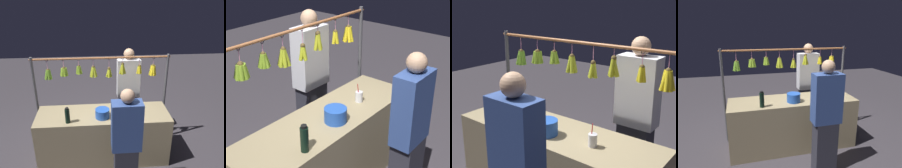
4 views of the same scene
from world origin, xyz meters
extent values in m
plane|color=#3D383E|center=(0.00, 0.00, 0.00)|extent=(12.00, 12.00, 0.00)
cube|color=tan|center=(0.00, 0.00, 0.43)|extent=(2.10, 0.65, 0.85)
cylinder|color=#4C4C51|center=(-1.12, -0.43, 0.84)|extent=(0.04, 0.04, 1.68)
cylinder|color=#4C4C51|center=(1.12, -0.43, 0.84)|extent=(0.04, 0.04, 1.68)
cylinder|color=#9E6038|center=(0.00, -0.43, 1.64)|extent=(2.29, 0.03, 0.03)
torus|color=black|center=(-0.87, -0.43, 1.62)|extent=(0.04, 0.02, 0.04)
cylinder|color=pink|center=(-0.87, -0.43, 1.55)|extent=(0.01, 0.01, 0.13)
sphere|color=brown|center=(-0.87, -0.43, 1.49)|extent=(0.05, 0.05, 0.05)
cylinder|color=yellow|center=(-0.84, -0.43, 1.40)|extent=(0.06, 0.04, 0.18)
cylinder|color=yellow|center=(-0.85, -0.40, 1.40)|extent=(0.07, 0.08, 0.18)
cylinder|color=yellow|center=(-0.88, -0.39, 1.40)|extent=(0.05, 0.07, 0.18)
cylinder|color=yellow|center=(-0.90, -0.41, 1.40)|extent=(0.06, 0.05, 0.18)
cylinder|color=yellow|center=(-0.90, -0.44, 1.40)|extent=(0.07, 0.06, 0.18)
cylinder|color=yellow|center=(-0.88, -0.46, 1.40)|extent=(0.05, 0.08, 0.18)
cylinder|color=yellow|center=(-0.85, -0.45, 1.40)|extent=(0.06, 0.07, 0.18)
torus|color=black|center=(-0.64, -0.43, 1.62)|extent=(0.04, 0.01, 0.04)
cylinder|color=pink|center=(-0.64, -0.43, 1.55)|extent=(0.01, 0.01, 0.13)
sphere|color=brown|center=(-0.64, -0.43, 1.49)|extent=(0.05, 0.05, 0.05)
cylinder|color=yellow|center=(-0.62, -0.43, 1.42)|extent=(0.06, 0.04, 0.14)
cylinder|color=yellow|center=(-0.64, -0.41, 1.42)|extent=(0.04, 0.06, 0.14)
cylinder|color=yellow|center=(-0.66, -0.43, 1.42)|extent=(0.06, 0.04, 0.14)
cylinder|color=yellow|center=(-0.64, -0.44, 1.42)|extent=(0.04, 0.05, 0.14)
torus|color=black|center=(-0.35, -0.43, 1.62)|extent=(0.04, 0.01, 0.04)
cylinder|color=pink|center=(-0.35, -0.43, 1.57)|extent=(0.01, 0.01, 0.09)
sphere|color=brown|center=(-0.35, -0.43, 1.53)|extent=(0.05, 0.05, 0.05)
cylinder|color=gold|center=(-0.33, -0.43, 1.44)|extent=(0.08, 0.04, 0.18)
cylinder|color=gold|center=(-0.35, -0.41, 1.44)|extent=(0.04, 0.07, 0.18)
cylinder|color=gold|center=(-0.37, -0.43, 1.44)|extent=(0.09, 0.04, 0.18)
cylinder|color=gold|center=(-0.35, -0.45, 1.44)|extent=(0.04, 0.06, 0.18)
torus|color=black|center=(-0.13, -0.43, 1.62)|extent=(0.04, 0.01, 0.04)
cylinder|color=pink|center=(-0.13, -0.43, 1.54)|extent=(0.01, 0.01, 0.16)
sphere|color=brown|center=(-0.13, -0.43, 1.46)|extent=(0.05, 0.05, 0.05)
cylinder|color=#AFB825|center=(-0.11, -0.43, 1.38)|extent=(0.08, 0.04, 0.16)
cylinder|color=#AFB825|center=(-0.13, -0.41, 1.38)|extent=(0.04, 0.08, 0.16)
cylinder|color=#AFB825|center=(-0.15, -0.43, 1.38)|extent=(0.07, 0.04, 0.16)
cylinder|color=#AFB825|center=(-0.13, -0.44, 1.38)|extent=(0.04, 0.06, 0.16)
torus|color=black|center=(0.13, -0.43, 1.62)|extent=(0.04, 0.01, 0.04)
cylinder|color=pink|center=(0.13, -0.43, 1.55)|extent=(0.01, 0.01, 0.13)
sphere|color=brown|center=(0.13, -0.43, 1.49)|extent=(0.05, 0.05, 0.05)
cylinder|color=#A7B526|center=(0.16, -0.42, 1.40)|extent=(0.07, 0.04, 0.18)
cylinder|color=#A7B526|center=(0.14, -0.40, 1.40)|extent=(0.06, 0.08, 0.18)
cylinder|color=#A7B526|center=(0.11, -0.40, 1.40)|extent=(0.07, 0.07, 0.18)
cylinder|color=#A7B526|center=(0.10, -0.43, 1.40)|extent=(0.08, 0.04, 0.18)
cylinder|color=#A7B526|center=(0.12, -0.45, 1.40)|extent=(0.06, 0.07, 0.18)
cylinder|color=#A7B526|center=(0.14, -0.45, 1.40)|extent=(0.06, 0.08, 0.18)
torus|color=black|center=(0.37, -0.43, 1.62)|extent=(0.04, 0.01, 0.04)
cylinder|color=pink|center=(0.37, -0.43, 1.56)|extent=(0.01, 0.01, 0.11)
sphere|color=brown|center=(0.37, -0.43, 1.51)|extent=(0.04, 0.04, 0.04)
cylinder|color=#81A92A|center=(0.39, -0.42, 1.44)|extent=(0.05, 0.04, 0.14)
cylinder|color=#81A92A|center=(0.38, -0.40, 1.44)|extent=(0.04, 0.05, 0.14)
cylinder|color=#81A92A|center=(0.36, -0.40, 1.44)|extent=(0.04, 0.07, 0.14)
cylinder|color=#81A92A|center=(0.34, -0.41, 1.44)|extent=(0.06, 0.05, 0.14)
cylinder|color=#81A92A|center=(0.34, -0.44, 1.44)|extent=(0.06, 0.05, 0.14)
cylinder|color=#81A92A|center=(0.36, -0.45, 1.44)|extent=(0.03, 0.05, 0.14)
cylinder|color=#81A92A|center=(0.39, -0.45, 1.44)|extent=(0.05, 0.05, 0.14)
torus|color=black|center=(0.61, -0.43, 1.62)|extent=(0.04, 0.01, 0.04)
cylinder|color=pink|center=(0.61, -0.43, 1.55)|extent=(0.01, 0.01, 0.13)
sphere|color=brown|center=(0.61, -0.43, 1.48)|extent=(0.05, 0.05, 0.05)
cylinder|color=#80A82A|center=(0.65, -0.42, 1.42)|extent=(0.06, 0.04, 0.14)
cylinder|color=#80A82A|center=(0.63, -0.40, 1.42)|extent=(0.06, 0.06, 0.14)
cylinder|color=#80A82A|center=(0.60, -0.39, 1.42)|extent=(0.05, 0.06, 0.14)
cylinder|color=#80A82A|center=(0.58, -0.41, 1.42)|extent=(0.07, 0.05, 0.14)
cylinder|color=#80A82A|center=(0.58, -0.44, 1.42)|extent=(0.06, 0.05, 0.14)
cylinder|color=#80A82A|center=(0.60, -0.46, 1.42)|extent=(0.05, 0.06, 0.14)
cylinder|color=#80A82A|center=(0.63, -0.46, 1.42)|extent=(0.06, 0.07, 0.14)
torus|color=black|center=(0.87, -0.43, 1.62)|extent=(0.04, 0.01, 0.04)
cylinder|color=pink|center=(0.87, -0.43, 1.54)|extent=(0.01, 0.01, 0.16)
sphere|color=brown|center=(0.87, -0.43, 1.46)|extent=(0.05, 0.05, 0.05)
cylinder|color=#6CA12C|center=(0.90, -0.43, 1.38)|extent=(0.07, 0.04, 0.17)
cylinder|color=#6CA12C|center=(0.89, -0.40, 1.38)|extent=(0.06, 0.06, 0.17)
cylinder|color=#6CA12C|center=(0.86, -0.40, 1.38)|extent=(0.04, 0.05, 0.17)
cylinder|color=#6CA12C|center=(0.84, -0.41, 1.38)|extent=(0.06, 0.05, 0.17)
cylinder|color=#6CA12C|center=(0.84, -0.44, 1.38)|extent=(0.06, 0.04, 0.17)
cylinder|color=#6CA12C|center=(0.86, -0.46, 1.38)|extent=(0.04, 0.06, 0.16)
cylinder|color=#6CA12C|center=(0.89, -0.45, 1.38)|extent=(0.06, 0.07, 0.17)
cylinder|color=black|center=(0.53, 0.22, 0.97)|extent=(0.07, 0.07, 0.22)
cylinder|color=black|center=(0.53, 0.22, 1.09)|extent=(0.05, 0.05, 0.02)
cylinder|color=blue|center=(0.01, 0.11, 0.93)|extent=(0.22, 0.22, 0.14)
cylinder|color=silver|center=(-0.45, 0.05, 0.91)|extent=(0.08, 0.08, 0.11)
cylinder|color=red|center=(-0.44, 0.05, 0.96)|extent=(0.01, 0.03, 0.20)
cube|color=#2D2D38|center=(-0.50, -0.69, 0.41)|extent=(0.33, 0.22, 0.82)
cube|color=silver|center=(-0.50, -0.69, 1.17)|extent=(0.41, 0.22, 0.71)
sphere|color=tan|center=(-0.50, -0.69, 1.62)|extent=(0.19, 0.19, 0.19)
cube|color=#334C8C|center=(-0.27, 0.75, 1.10)|extent=(0.38, 0.21, 0.67)
sphere|color=tan|center=(-0.27, 0.75, 1.53)|extent=(0.18, 0.18, 0.18)
camera|label=1|loc=(0.12, 3.12, 2.73)|focal=36.52mm
camera|label=2|loc=(2.12, 1.87, 2.53)|focal=54.04mm
camera|label=3|loc=(-1.74, 2.07, 2.10)|focal=49.66mm
camera|label=4|loc=(0.81, 3.02, 1.98)|focal=31.87mm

